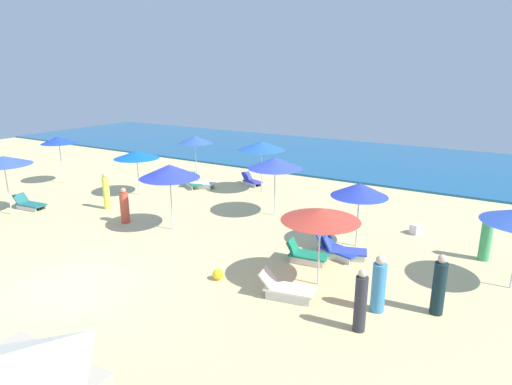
{
  "coord_description": "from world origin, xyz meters",
  "views": [
    {
      "loc": [
        10.44,
        -6.82,
        6.15
      ],
      "look_at": [
        1.77,
        7.51,
        1.37
      ],
      "focal_mm": 30.29,
      "sensor_mm": 36.0,
      "label": 1
    }
  ],
  "objects_px": {
    "beachgoer_2": "(379,285)",
    "beachgoer_3": "(106,192)",
    "lounge_chair_7_0": "(252,181)",
    "umbrella_8": "(360,190)",
    "lounge_chair_2_1": "(286,288)",
    "lounge_chair_6_1": "(200,183)",
    "beachgoer_4": "(486,238)",
    "beach_ball_0": "(218,274)",
    "umbrella_4": "(275,163)",
    "umbrella_7": "(262,146)",
    "lounge_chair_6_0": "(193,182)",
    "umbrella_9": "(137,155)",
    "beachgoer_0": "(361,302)",
    "umbrella_2": "(321,215)",
    "lounge_chair_2_0": "(306,254)",
    "beachgoer_1": "(439,286)",
    "lounge_chair_0_0": "(29,204)",
    "umbrella_3": "(170,171)",
    "beachgoer_5": "(125,207)",
    "umbrella_0": "(3,160)",
    "umbrella_6": "(195,140)",
    "cooler_box_1": "(416,229)",
    "umbrella_5": "(59,140)",
    "lounge_chair_8_1": "(337,249)",
    "lounge_chair_8_0": "(343,251)"
  },
  "relations": [
    {
      "from": "lounge_chair_8_1",
      "to": "beachgoer_1",
      "type": "bearing_deg",
      "value": -105.4
    },
    {
      "from": "umbrella_7",
      "to": "beach_ball_0",
      "type": "relative_size",
      "value": 8.02
    },
    {
      "from": "lounge_chair_6_0",
      "to": "umbrella_9",
      "type": "relative_size",
      "value": 0.66
    },
    {
      "from": "lounge_chair_0_0",
      "to": "umbrella_0",
      "type": "bearing_deg",
      "value": 178.42
    },
    {
      "from": "lounge_chair_7_0",
      "to": "umbrella_8",
      "type": "height_order",
      "value": "umbrella_8"
    },
    {
      "from": "lounge_chair_7_0",
      "to": "umbrella_9",
      "type": "bearing_deg",
      "value": 158.68
    },
    {
      "from": "umbrella_2",
      "to": "umbrella_9",
      "type": "xyz_separation_m",
      "value": [
        -11.65,
        4.18,
        -0.12
      ]
    },
    {
      "from": "lounge_chair_2_0",
      "to": "umbrella_0",
      "type": "bearing_deg",
      "value": 92.28
    },
    {
      "from": "umbrella_7",
      "to": "lounge_chair_8_0",
      "type": "xyz_separation_m",
      "value": [
        6.54,
        -5.68,
        -2.17
      ]
    },
    {
      "from": "umbrella_0",
      "to": "lounge_chair_2_1",
      "type": "distance_m",
      "value": 13.84
    },
    {
      "from": "umbrella_4",
      "to": "beachgoer_2",
      "type": "relative_size",
      "value": 1.63
    },
    {
      "from": "beachgoer_1",
      "to": "beachgoer_2",
      "type": "xyz_separation_m",
      "value": [
        -1.36,
        -0.67,
        -0.05
      ]
    },
    {
      "from": "umbrella_7",
      "to": "umbrella_5",
      "type": "bearing_deg",
      "value": -157.91
    },
    {
      "from": "beachgoer_4",
      "to": "beach_ball_0",
      "type": "bearing_deg",
      "value": -69.77
    },
    {
      "from": "lounge_chair_2_0",
      "to": "beachgoer_5",
      "type": "bearing_deg",
      "value": 85.38
    },
    {
      "from": "umbrella_3",
      "to": "beach_ball_0",
      "type": "bearing_deg",
      "value": -31.93
    },
    {
      "from": "beachgoer_0",
      "to": "beachgoer_4",
      "type": "height_order",
      "value": "beachgoer_4"
    },
    {
      "from": "umbrella_2",
      "to": "lounge_chair_2_1",
      "type": "distance_m",
      "value": 2.29
    },
    {
      "from": "umbrella_3",
      "to": "umbrella_5",
      "type": "relative_size",
      "value": 1.0
    },
    {
      "from": "lounge_chair_2_0",
      "to": "beachgoer_0",
      "type": "bearing_deg",
      "value": -143.85
    },
    {
      "from": "umbrella_3",
      "to": "lounge_chair_7_0",
      "type": "height_order",
      "value": "umbrella_3"
    },
    {
      "from": "umbrella_0",
      "to": "lounge_chair_7_0",
      "type": "relative_size",
      "value": 1.88
    },
    {
      "from": "umbrella_3",
      "to": "lounge_chair_7_0",
      "type": "relative_size",
      "value": 1.9
    },
    {
      "from": "beachgoer_4",
      "to": "umbrella_4",
      "type": "bearing_deg",
      "value": -113.09
    },
    {
      "from": "umbrella_6",
      "to": "umbrella_8",
      "type": "relative_size",
      "value": 1.12
    },
    {
      "from": "lounge_chair_2_0",
      "to": "lounge_chair_7_0",
      "type": "xyz_separation_m",
      "value": [
        -6.76,
        7.51,
        -0.02
      ]
    },
    {
      "from": "lounge_chair_8_0",
      "to": "beachgoer_4",
      "type": "height_order",
      "value": "beachgoer_4"
    },
    {
      "from": "lounge_chair_8_1",
      "to": "beachgoer_1",
      "type": "distance_m",
      "value": 4.12
    },
    {
      "from": "beachgoer_0",
      "to": "umbrella_7",
      "type": "bearing_deg",
      "value": -120.93
    },
    {
      "from": "beachgoer_5",
      "to": "cooler_box_1",
      "type": "bearing_deg",
      "value": -60.99
    },
    {
      "from": "umbrella_4",
      "to": "beach_ball_0",
      "type": "relative_size",
      "value": 7.75
    },
    {
      "from": "umbrella_0",
      "to": "lounge_chair_2_1",
      "type": "height_order",
      "value": "umbrella_0"
    },
    {
      "from": "beachgoer_0",
      "to": "beachgoer_4",
      "type": "distance_m",
      "value": 6.54
    },
    {
      "from": "beachgoer_2",
      "to": "beachgoer_3",
      "type": "xyz_separation_m",
      "value": [
        -13.08,
        2.27,
        0.07
      ]
    },
    {
      "from": "umbrella_2",
      "to": "beach_ball_0",
      "type": "height_order",
      "value": "umbrella_2"
    },
    {
      "from": "umbrella_6",
      "to": "cooler_box_1",
      "type": "distance_m",
      "value": 12.69
    },
    {
      "from": "lounge_chair_2_1",
      "to": "beachgoer_4",
      "type": "distance_m",
      "value": 7.26
    },
    {
      "from": "lounge_chair_6_1",
      "to": "beachgoer_1",
      "type": "distance_m",
      "value": 14.68
    },
    {
      "from": "umbrella_4",
      "to": "lounge_chair_8_1",
      "type": "distance_m",
      "value": 5.2
    },
    {
      "from": "lounge_chair_2_1",
      "to": "umbrella_8",
      "type": "height_order",
      "value": "umbrella_8"
    },
    {
      "from": "lounge_chair_6_1",
      "to": "umbrella_7",
      "type": "height_order",
      "value": "umbrella_7"
    },
    {
      "from": "lounge_chair_2_1",
      "to": "lounge_chair_6_1",
      "type": "height_order",
      "value": "lounge_chair_2_1"
    },
    {
      "from": "umbrella_4",
      "to": "lounge_chair_6_1",
      "type": "height_order",
      "value": "umbrella_4"
    },
    {
      "from": "umbrella_2",
      "to": "cooler_box_1",
      "type": "relative_size",
      "value": 5.22
    },
    {
      "from": "umbrella_2",
      "to": "beachgoer_2",
      "type": "relative_size",
      "value": 1.5
    },
    {
      "from": "lounge_chair_0_0",
      "to": "umbrella_3",
      "type": "distance_m",
      "value": 7.85
    },
    {
      "from": "lounge_chair_7_0",
      "to": "beachgoer_1",
      "type": "bearing_deg",
      "value": -108.82
    },
    {
      "from": "umbrella_8",
      "to": "beachgoer_1",
      "type": "height_order",
      "value": "umbrella_8"
    },
    {
      "from": "beachgoer_4",
      "to": "lounge_chair_6_1",
      "type": "bearing_deg",
      "value": -119.59
    },
    {
      "from": "umbrella_2",
      "to": "umbrella_4",
      "type": "relative_size",
      "value": 0.92
    }
  ]
}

